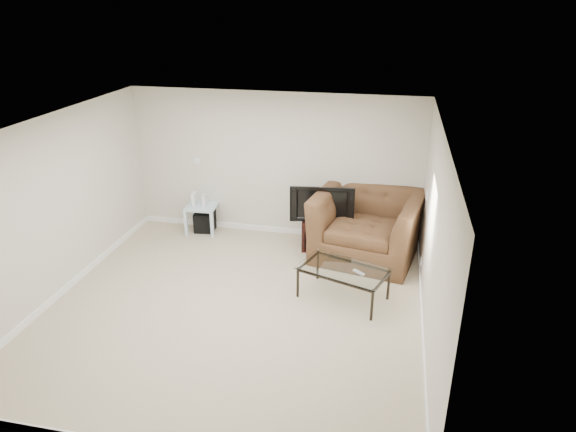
% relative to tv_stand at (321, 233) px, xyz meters
% --- Properties ---
extents(floor, '(5.00, 5.00, 0.00)m').
position_rel_tv_stand_xyz_m(floor, '(-0.89, -2.05, -0.27)').
color(floor, tan).
rests_on(floor, ground).
extents(ceiling, '(5.00, 5.00, 0.00)m').
position_rel_tv_stand_xyz_m(ceiling, '(-0.89, -2.05, 2.23)').
color(ceiling, white).
rests_on(ceiling, ground).
extents(wall_back, '(5.00, 0.02, 2.50)m').
position_rel_tv_stand_xyz_m(wall_back, '(-0.89, 0.45, 0.98)').
color(wall_back, silver).
rests_on(wall_back, ground).
extents(wall_left, '(0.02, 5.00, 2.50)m').
position_rel_tv_stand_xyz_m(wall_left, '(-3.39, -2.05, 0.98)').
color(wall_left, silver).
rests_on(wall_left, ground).
extents(wall_right, '(0.02, 5.00, 2.50)m').
position_rel_tv_stand_xyz_m(wall_right, '(1.61, -2.05, 0.98)').
color(wall_right, silver).
rests_on(wall_right, ground).
extents(plate_back, '(0.12, 0.02, 0.12)m').
position_rel_tv_stand_xyz_m(plate_back, '(-2.29, 0.44, 0.98)').
color(plate_back, white).
rests_on(plate_back, wall_back).
extents(plate_right_switch, '(0.02, 0.09, 0.13)m').
position_rel_tv_stand_xyz_m(plate_right_switch, '(1.60, -0.45, 0.98)').
color(plate_right_switch, white).
rests_on(plate_right_switch, wall_right).
extents(plate_right_outlet, '(0.02, 0.08, 0.12)m').
position_rel_tv_stand_xyz_m(plate_right_outlet, '(1.60, -0.75, 0.03)').
color(plate_right_outlet, white).
rests_on(plate_right_outlet, wall_right).
extents(tv_stand, '(0.69, 0.52, 0.53)m').
position_rel_tv_stand_xyz_m(tv_stand, '(0.00, 0.00, 0.00)').
color(tv_stand, black).
rests_on(tv_stand, floor).
extents(dvd_player, '(0.36, 0.27, 0.05)m').
position_rel_tv_stand_xyz_m(dvd_player, '(0.00, -0.04, 0.18)').
color(dvd_player, black).
rests_on(dvd_player, tv_stand).
extents(television, '(0.98, 0.31, 0.60)m').
position_rel_tv_stand_xyz_m(television, '(0.00, -0.03, 0.56)').
color(television, black).
rests_on(television, tv_stand).
extents(side_table, '(0.56, 0.56, 0.50)m').
position_rel_tv_stand_xyz_m(side_table, '(-2.18, 0.23, -0.01)').
color(side_table, silver).
rests_on(side_table, floor).
extents(subwoofer, '(0.39, 0.39, 0.35)m').
position_rel_tv_stand_xyz_m(subwoofer, '(-2.15, 0.25, -0.09)').
color(subwoofer, black).
rests_on(subwoofer, floor).
extents(game_console, '(0.07, 0.17, 0.23)m').
position_rel_tv_stand_xyz_m(game_console, '(-2.30, 0.20, 0.35)').
color(game_console, white).
rests_on(game_console, side_table).
extents(game_case, '(0.06, 0.15, 0.20)m').
position_rel_tv_stand_xyz_m(game_case, '(-2.12, 0.21, 0.34)').
color(game_case, silver).
rests_on(game_case, side_table).
extents(recliner, '(1.80, 1.34, 1.42)m').
position_rel_tv_stand_xyz_m(recliner, '(0.75, -0.14, 0.45)').
color(recliner, '#472F20').
rests_on(recliner, floor).
extents(coffee_table, '(1.35, 1.03, 0.47)m').
position_rel_tv_stand_xyz_m(coffee_table, '(0.53, -1.50, -0.03)').
color(coffee_table, black).
rests_on(coffee_table, floor).
extents(remote, '(0.18, 0.16, 0.02)m').
position_rel_tv_stand_xyz_m(remote, '(0.74, -1.58, 0.21)').
color(remote, '#B2B2B7').
rests_on(remote, coffee_table).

